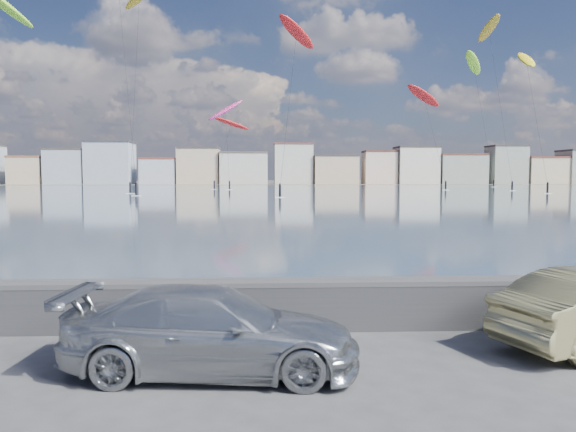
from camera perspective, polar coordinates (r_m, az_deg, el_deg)
name	(u,v)px	position (r m, az deg, el deg)	size (l,w,h in m)	color
ground	(234,381)	(8.84, -5.55, -16.34)	(700.00, 700.00, 0.00)	#333335
bay_water	(260,193)	(99.82, -2.82, 2.38)	(500.00, 177.00, 0.00)	#375267
far_shore_strip	(262,184)	(208.29, -2.69, 3.30)	(500.00, 60.00, 0.00)	#4C473D
seawall	(240,302)	(11.26, -4.85, -8.75)	(400.00, 0.36, 1.08)	#28282B
far_buildings	(265,167)	(194.29, -2.31, 5.01)	(240.79, 13.26, 14.60)	#B7C6BC
car_silver	(212,330)	(9.04, -7.71, -11.44)	(1.87, 4.61, 1.34)	#ACAFB3
kitesurfer_0	(489,30)	(130.32, 19.75, 17.38)	(4.79, 13.84, 36.21)	#BF8C19
kitesurfer_1	(526,62)	(118.54, 23.07, 14.21)	(4.10, 17.29, 27.29)	yellow
kitesurfer_5	(226,111)	(128.64, -6.36, 10.52)	(8.60, 9.10, 20.60)	#E5338C
kitesurfer_6	(296,36)	(88.17, 0.84, 17.85)	(6.83, 10.53, 27.22)	red
kitesurfer_8	(139,0)	(110.47, -14.89, 20.41)	(7.37, 11.80, 37.00)	#BF8C19
kitesurfer_11	(473,64)	(165.68, 18.32, 14.45)	(8.35, 11.34, 37.12)	#8CD826
kitesurfer_12	(424,97)	(136.67, 13.61, 11.70)	(9.63, 17.28, 24.72)	red
kitesurfer_14	(231,124)	(138.25, -5.81, 9.25)	(9.19, 17.31, 17.65)	red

